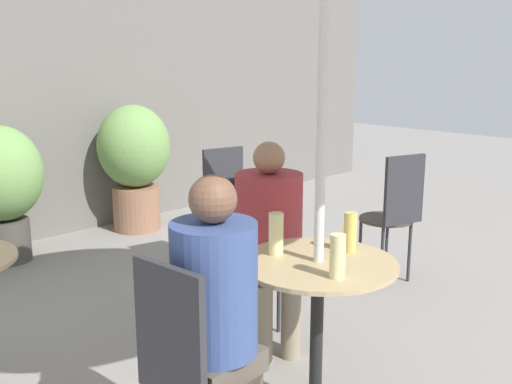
# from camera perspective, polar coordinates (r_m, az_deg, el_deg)

# --- Properties ---
(cafe_table_near) EXTENTS (0.71, 0.71, 0.74)m
(cafe_table_near) POSITION_cam_1_polar(r_m,az_deg,el_deg) (2.76, 5.87, -10.25)
(cafe_table_near) COLOR black
(cafe_table_near) RESTS_ON ground_plane
(bistro_chair_0) EXTENTS (0.43, 0.44, 0.96)m
(bistro_chair_0) POSITION_cam_1_polar(r_m,az_deg,el_deg) (3.44, 0.43, -5.10)
(bistro_chair_0) COLOR #42382D
(bistro_chair_0) RESTS_ON ground_plane
(bistro_chair_1) EXTENTS (0.40, 0.39, 0.96)m
(bistro_chair_1) POSITION_cam_1_polar(r_m,az_deg,el_deg) (2.22, -6.48, -15.87)
(bistro_chair_1) COLOR #42382D
(bistro_chair_1) RESTS_ON ground_plane
(bistro_chair_2) EXTENTS (0.40, 0.42, 0.96)m
(bistro_chair_2) POSITION_cam_1_polar(r_m,az_deg,el_deg) (4.46, -2.59, -0.86)
(bistro_chair_2) COLOR #42382D
(bistro_chair_2) RESTS_ON ground_plane
(bistro_chair_3) EXTENTS (0.41, 0.43, 0.96)m
(bistro_chair_3) POSITION_cam_1_polar(r_m,az_deg,el_deg) (4.39, 13.14, -1.43)
(bistro_chair_3) COLOR #42382D
(bistro_chair_3) RESTS_ON ground_plane
(seated_person_0) EXTENTS (0.43, 0.45, 1.19)m
(seated_person_0) POSITION_cam_1_polar(r_m,az_deg,el_deg) (3.26, 1.31, -3.64)
(seated_person_0) COLOR gray
(seated_person_0) RESTS_ON ground_plane
(seated_person_1) EXTENTS (0.33, 0.32, 1.23)m
(seated_person_1) POSITION_cam_1_polar(r_m,az_deg,el_deg) (2.24, -3.72, -10.82)
(seated_person_1) COLOR brown
(seated_person_1) RESTS_ON ground_plane
(beer_glass_0) EXTENTS (0.06, 0.06, 0.19)m
(beer_glass_0) POSITION_cam_1_polar(r_m,az_deg,el_deg) (2.81, 8.96, -3.80)
(beer_glass_0) COLOR #DBC65B
(beer_glass_0) RESTS_ON cafe_table_near
(beer_glass_1) EXTENTS (0.07, 0.07, 0.20)m
(beer_glass_1) POSITION_cam_1_polar(r_m,az_deg,el_deg) (2.74, 1.91, -4.01)
(beer_glass_1) COLOR beige
(beer_glass_1) RESTS_ON cafe_table_near
(beer_glass_2) EXTENTS (0.06, 0.06, 0.19)m
(beer_glass_2) POSITION_cam_1_polar(r_m,az_deg,el_deg) (2.48, 7.78, -6.08)
(beer_glass_2) COLOR beige
(beer_glass_2) RESTS_ON cafe_table_near
(potted_plant_1) EXTENTS (0.65, 0.65, 1.10)m
(potted_plant_1) POSITION_cam_1_polar(r_m,az_deg,el_deg) (5.14, -23.06, 0.89)
(potted_plant_1) COLOR #47423D
(potted_plant_1) RESTS_ON ground_plane
(potted_plant_2) EXTENTS (0.67, 0.67, 1.19)m
(potted_plant_2) POSITION_cam_1_polar(r_m,az_deg,el_deg) (5.72, -11.52, 3.19)
(potted_plant_2) COLOR #93664C
(potted_plant_2) RESTS_ON ground_plane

